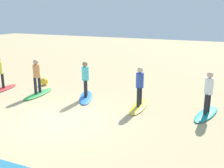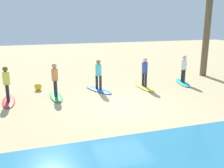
{
  "view_description": "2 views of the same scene",
  "coord_description": "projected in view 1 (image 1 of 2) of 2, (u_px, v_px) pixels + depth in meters",
  "views": [
    {
      "loc": [
        -5.39,
        7.68,
        3.94
      ],
      "look_at": [
        -0.93,
        -2.69,
        0.82
      ],
      "focal_mm": 42.69,
      "sensor_mm": 36.0,
      "label": 1
    },
    {
      "loc": [
        3.72,
        10.19,
        3.85
      ],
      "look_at": [
        0.11,
        -1.11,
        0.75
      ],
      "focal_mm": 40.15,
      "sensor_mm": 36.0,
      "label": 2
    }
  ],
  "objects": [
    {
      "name": "surfboard_teal",
      "position": [
        206.0,
        114.0,
        10.37
      ],
      "size": [
        1.05,
        2.17,
        0.09
      ],
      "primitive_type": "ellipsoid",
      "rotation": [
        0.0,
        0.0,
        1.33
      ],
      "color": "teal",
      "rests_on": "ground"
    },
    {
      "name": "surfboard_blue",
      "position": [
        86.0,
        97.0,
        12.4
      ],
      "size": [
        1.36,
        2.15,
        0.09
      ],
      "primitive_type": "ellipsoid",
      "rotation": [
        0.0,
        0.0,
        1.99
      ],
      "color": "blue",
      "rests_on": "ground"
    },
    {
      "name": "surfboard_yellow",
      "position": [
        139.0,
        106.0,
        11.22
      ],
      "size": [
        0.66,
        2.12,
        0.09
      ],
      "primitive_type": "ellipsoid",
      "rotation": [
        0.0,
        0.0,
        1.62
      ],
      "color": "yellow",
      "rests_on": "ground"
    },
    {
      "name": "surfer_teal",
      "position": [
        209.0,
        90.0,
        10.11
      ],
      "size": [
        0.32,
        0.45,
        1.64
      ],
      "color": "#232328",
      "rests_on": "surfboard_teal"
    },
    {
      "name": "surfer_blue",
      "position": [
        85.0,
        77.0,
        12.13
      ],
      "size": [
        0.32,
        0.43,
        1.64
      ],
      "color": "#232328",
      "rests_on": "surfboard_blue"
    },
    {
      "name": "surfer_green",
      "position": [
        37.0,
        74.0,
        12.61
      ],
      "size": [
        0.32,
        0.46,
        1.64
      ],
      "color": "#232328",
      "rests_on": "surfboard_green"
    },
    {
      "name": "surfboard_green",
      "position": [
        38.0,
        94.0,
        12.87
      ],
      "size": [
        0.64,
        2.12,
        0.09
      ],
      "primitive_type": "ellipsoid",
      "rotation": [
        0.0,
        0.0,
        1.61
      ],
      "color": "green",
      "rests_on": "ground"
    },
    {
      "name": "surfboard_red",
      "position": [
        1.0,
        89.0,
        13.62
      ],
      "size": [
        0.66,
        2.12,
        0.09
      ],
      "primitive_type": "ellipsoid",
      "rotation": [
        0.0,
        0.0,
        1.62
      ],
      "color": "red",
      "rests_on": "ground"
    },
    {
      "name": "ground_plane",
      "position": [
        60.0,
        120.0,
        9.9
      ],
      "size": [
        60.0,
        60.0,
        0.0
      ],
      "primitive_type": "plane",
      "color": "tan"
    },
    {
      "name": "beach_ball",
      "position": [
        44.0,
        81.0,
        14.54
      ],
      "size": [
        0.41,
        0.41,
        0.41
      ],
      "primitive_type": "sphere",
      "color": "yellow",
      "rests_on": "ground"
    },
    {
      "name": "surfer_yellow",
      "position": [
        140.0,
        84.0,
        10.95
      ],
      "size": [
        0.32,
        0.46,
        1.64
      ],
      "color": "#232328",
      "rests_on": "surfboard_yellow"
    }
  ]
}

